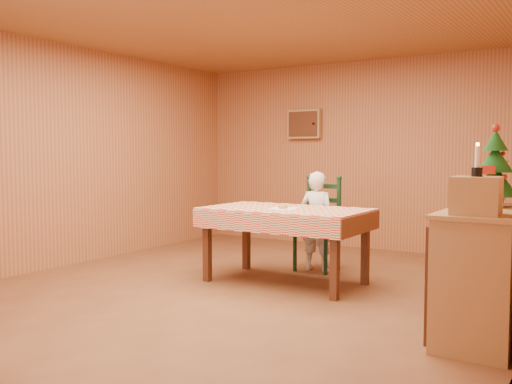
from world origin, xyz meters
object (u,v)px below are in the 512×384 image
at_px(ladder_chair, 319,226).
at_px(christmas_tree, 495,169).
at_px(dining_table, 285,216).
at_px(shelf_unit, 484,273).
at_px(seated_child, 317,221).
at_px(storage_bin, 460,283).
at_px(crate, 476,196).

xyz_separation_m(ladder_chair, christmas_tree, (2.07, -1.25, 0.71)).
relative_size(dining_table, shelf_unit, 1.34).
bearing_deg(seated_child, christmas_tree, 149.92).
bearing_deg(christmas_tree, ladder_chair, 148.75).
xyz_separation_m(ladder_chair, storage_bin, (1.73, -0.79, -0.29)).
height_order(seated_child, shelf_unit, seated_child).
bearing_deg(dining_table, ladder_chair, 90.00).
height_order(ladder_chair, seated_child, seated_child).
bearing_deg(crate, christmas_tree, 90.00).
bearing_deg(crate, dining_table, 151.62).
bearing_deg(seated_child, dining_table, 90.00).
bearing_deg(christmas_tree, seated_child, 149.92).
bearing_deg(crate, storage_bin, 106.85).
xyz_separation_m(shelf_unit, crate, (0.01, -0.40, 0.59)).
bearing_deg(shelf_unit, storage_bin, 114.75).
bearing_deg(shelf_unit, christmas_tree, 88.02).
height_order(seated_child, storage_bin, seated_child).
height_order(dining_table, crate, crate).
height_order(ladder_chair, shelf_unit, ladder_chair).
distance_m(shelf_unit, crate, 0.71).
xyz_separation_m(ladder_chair, crate, (2.07, -1.90, 0.55)).
bearing_deg(storage_bin, dining_table, 179.85).
distance_m(ladder_chair, crate, 2.86).
bearing_deg(shelf_unit, crate, -88.77).
distance_m(ladder_chair, shelf_unit, 2.55).
distance_m(ladder_chair, storage_bin, 1.92).
distance_m(seated_child, shelf_unit, 2.52).
height_order(dining_table, storage_bin, dining_table).
height_order(dining_table, shelf_unit, shelf_unit).
height_order(ladder_chair, crate, crate).
relative_size(ladder_chair, seated_child, 0.96).
xyz_separation_m(shelf_unit, storage_bin, (-0.33, 0.71, -0.25)).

